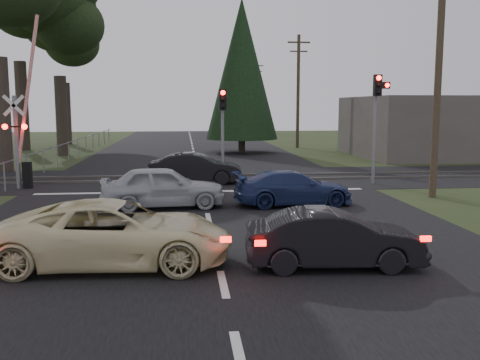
{
  "coord_description": "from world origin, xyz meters",
  "views": [
    {
      "loc": [
        -0.71,
        -12.82,
        3.38
      ],
      "look_at": [
        0.86,
        2.09,
        1.3
      ],
      "focal_mm": 40.0,
      "sensor_mm": 36.0,
      "label": 1
    }
  ],
  "objects": [
    {
      "name": "euc_tree_c",
      "position": [
        -9.0,
        25.0,
        9.51
      ],
      "size": [
        6.0,
        6.0,
        13.2
      ],
      "color": "#473D33",
      "rests_on": "ground"
    },
    {
      "name": "rail_near",
      "position": [
        0.0,
        11.2,
        0.05
      ],
      "size": [
        120.0,
        0.12,
        0.1
      ],
      "primitive_type": "cube",
      "color": "#59544C",
      "rests_on": "ground"
    },
    {
      "name": "traffic_signal_right",
      "position": [
        7.55,
        9.47,
        3.31
      ],
      "size": [
        0.68,
        0.48,
        4.7
      ],
      "color": "slate",
      "rests_on": "ground"
    },
    {
      "name": "road",
      "position": [
        0.0,
        10.0,
        0.01
      ],
      "size": [
        14.0,
        100.0,
        0.01
      ],
      "primitive_type": "cube",
      "color": "black",
      "rests_on": "ground"
    },
    {
      "name": "traffic_signal_center",
      "position": [
        1.0,
        10.68,
        2.81
      ],
      "size": [
        0.32,
        0.48,
        4.1
      ],
      "color": "slate",
      "rests_on": "ground"
    },
    {
      "name": "building_right",
      "position": [
        18.0,
        22.0,
        2.0
      ],
      "size": [
        14.0,
        10.0,
        4.0
      ],
      "primitive_type": "cube",
      "color": "#59514C",
      "rests_on": "ground"
    },
    {
      "name": "ground",
      "position": [
        0.0,
        0.0,
        0.0
      ],
      "size": [
        120.0,
        120.0,
        0.0
      ],
      "primitive_type": "plane",
      "color": "#253317",
      "rests_on": "ground"
    },
    {
      "name": "dark_car_far",
      "position": [
        -0.2,
        10.55,
        0.66
      ],
      "size": [
        4.14,
        1.75,
        1.33
      ],
      "primitive_type": "imported",
      "rotation": [
        0.0,
        0.0,
        1.48
      ],
      "color": "black",
      "rests_on": "ground"
    },
    {
      "name": "silver_car",
      "position": [
        -1.42,
        4.97,
        0.7
      ],
      "size": [
        4.22,
        1.94,
        1.4
      ],
      "primitive_type": "imported",
      "rotation": [
        0.0,
        0.0,
        1.64
      ],
      "color": "#ADB0B5",
      "rests_on": "ground"
    },
    {
      "name": "fence_left",
      "position": [
        -7.8,
        22.5,
        0.0
      ],
      "size": [
        0.1,
        36.0,
        1.2
      ],
      "primitive_type": null,
      "color": "slate",
      "rests_on": "ground"
    },
    {
      "name": "dark_hatchback",
      "position": [
        2.39,
        -2.16,
        0.61
      ],
      "size": [
        3.77,
        1.53,
        1.22
      ],
      "primitive_type": "imported",
      "rotation": [
        0.0,
        0.0,
        1.5
      ],
      "color": "black",
      "rests_on": "ground"
    },
    {
      "name": "utility_pole_near",
      "position": [
        8.5,
        6.0,
        4.73
      ],
      "size": [
        1.8,
        0.26,
        9.0
      ],
      "color": "#4C3D2D",
      "rests_on": "ground"
    },
    {
      "name": "rail_corridor",
      "position": [
        0.0,
        12.0,
        0.01
      ],
      "size": [
        120.0,
        8.0,
        0.01
      ],
      "primitive_type": "cube",
      "color": "black",
      "rests_on": "ground"
    },
    {
      "name": "utility_pole_mid",
      "position": [
        8.5,
        30.0,
        4.73
      ],
      "size": [
        1.8,
        0.26,
        9.0
      ],
      "color": "#4C3D2D",
      "rests_on": "ground"
    },
    {
      "name": "crossing_signal",
      "position": [
        -7.27,
        9.79,
        2.06
      ],
      "size": [
        1.62,
        0.38,
        6.96
      ],
      "color": "slate",
      "rests_on": "ground"
    },
    {
      "name": "utility_pole_far",
      "position": [
        8.5,
        55.0,
        4.73
      ],
      "size": [
        1.8,
        0.26,
        9.0
      ],
      "color": "#4C3D2D",
      "rests_on": "ground"
    },
    {
      "name": "stop_line",
      "position": [
        0.0,
        8.2,
        0.01
      ],
      "size": [
        13.0,
        0.35,
        0.0
      ],
      "primitive_type": "cube",
      "color": "silver",
      "rests_on": "ground"
    },
    {
      "name": "cream_coupe",
      "position": [
        -2.2,
        -1.52,
        0.69
      ],
      "size": [
        5.1,
        2.56,
        1.38
      ],
      "primitive_type": "imported",
      "rotation": [
        0.0,
        0.0,
        1.52
      ],
      "color": "beige",
      "rests_on": "ground"
    },
    {
      "name": "rail_far",
      "position": [
        0.0,
        12.8,
        0.05
      ],
      "size": [
        120.0,
        0.12,
        0.1
      ],
      "primitive_type": "cube",
      "color": "#59544C",
      "rests_on": "ground"
    },
    {
      "name": "blue_sedan",
      "position": [
        2.99,
        4.98,
        0.59
      ],
      "size": [
        4.18,
        1.96,
        1.18
      ],
      "primitive_type": "imported",
      "rotation": [
        0.0,
        0.0,
        1.65
      ],
      "color": "navy",
      "rests_on": "ground"
    },
    {
      "name": "conifer_tree",
      "position": [
        3.5,
        26.0,
        5.99
      ],
      "size": [
        5.2,
        5.2,
        11.0
      ],
      "color": "#473D33",
      "rests_on": "ground"
    },
    {
      "name": "euc_tree_e",
      "position": [
        -11.0,
        36.0,
        9.51
      ],
      "size": [
        6.0,
        6.0,
        13.2
      ],
      "color": "#473D33",
      "rests_on": "ground"
    }
  ]
}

